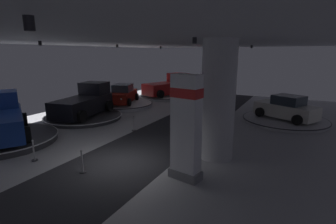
% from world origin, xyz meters
% --- Properties ---
extents(ground, '(24.00, 44.00, 0.06)m').
position_xyz_m(ground, '(0.00, 0.00, -0.02)').
color(ground, '#B2B2B7').
extents(ceiling_with_spotlights, '(24.00, 44.00, 0.39)m').
position_xyz_m(ceiling_with_spotlights, '(-0.00, -0.00, 5.55)').
color(ceiling_with_spotlights, silver).
extents(column_right, '(1.54, 1.54, 5.50)m').
position_xyz_m(column_right, '(3.68, 2.61, 2.75)').
color(column_right, silver).
rests_on(column_right, ground).
extents(brand_sign_pylon, '(1.36, 0.86, 4.12)m').
position_xyz_m(brand_sign_pylon, '(3.23, -0.04, 2.13)').
color(brand_sign_pylon, slate).
rests_on(brand_sign_pylon, ground).
extents(display_platform_deep_left, '(5.68, 5.68, 0.30)m').
position_xyz_m(display_platform_deep_left, '(-6.20, 16.46, 0.17)').
color(display_platform_deep_left, '#B7B7BC').
rests_on(display_platform_deep_left, ground).
extents(pickup_truck_deep_left, '(4.10, 5.70, 2.30)m').
position_xyz_m(pickup_truck_deep_left, '(-6.09, 16.76, 1.24)').
color(pickup_truck_deep_left, red).
rests_on(pickup_truck_deep_left, display_platform_deep_left).
extents(display_platform_near_left, '(5.68, 5.68, 0.36)m').
position_xyz_m(display_platform_near_left, '(-7.40, -0.81, 0.20)').
color(display_platform_near_left, '#333338').
rests_on(display_platform_near_left, ground).
extents(pickup_truck_near_left, '(5.60, 4.66, 2.30)m').
position_xyz_m(pickup_truck_near_left, '(-7.67, -0.64, 1.29)').
color(pickup_truck_near_left, navy).
rests_on(pickup_truck_near_left, display_platform_near_left).
extents(display_platform_far_right, '(5.87, 5.87, 0.22)m').
position_xyz_m(display_platform_far_right, '(6.15, 11.29, 0.13)').
color(display_platform_far_right, '#B7B7BC').
rests_on(display_platform_far_right, ground).
extents(display_car_far_right, '(4.56, 3.60, 1.71)m').
position_xyz_m(display_car_far_right, '(6.18, 11.27, 0.99)').
color(display_car_far_right, silver).
rests_on(display_car_far_right, display_platform_far_right).
extents(display_platform_mid_left, '(5.68, 5.68, 0.28)m').
position_xyz_m(display_platform_mid_left, '(-7.42, 5.24, 0.16)').
color(display_platform_mid_left, '#333338').
rests_on(display_platform_mid_left, ground).
extents(pickup_truck_mid_left, '(3.42, 5.60, 2.30)m').
position_xyz_m(pickup_truck_mid_left, '(-7.48, 5.56, 1.21)').
color(pickup_truck_mid_left, black).
rests_on(pickup_truck_mid_left, display_platform_mid_left).
extents(display_platform_far_left, '(5.47, 5.47, 0.34)m').
position_xyz_m(display_platform_far_left, '(-7.59, 10.36, 0.19)').
color(display_platform_far_left, silver).
rests_on(display_platform_far_left, ground).
extents(display_car_far_left, '(3.32, 4.56, 1.71)m').
position_xyz_m(display_car_far_left, '(-7.60, 10.39, 1.10)').
color(display_car_far_left, maroon).
rests_on(display_car_far_left, display_platform_far_left).
extents(visitor_walking_near, '(0.32, 0.32, 1.59)m').
position_xyz_m(visitor_walking_near, '(0.55, 9.58, 0.91)').
color(visitor_walking_near, black).
rests_on(visitor_walking_near, ground).
extents(stanchion_a, '(0.28, 0.28, 1.01)m').
position_xyz_m(stanchion_a, '(-0.77, -1.54, 0.37)').
color(stanchion_a, '#333338').
rests_on(stanchion_a, ground).
extents(stanchion_b, '(0.28, 0.28, 1.01)m').
position_xyz_m(stanchion_b, '(-2.25, 4.37, 0.37)').
color(stanchion_b, '#333338').
rests_on(stanchion_b, ground).
extents(stanchion_c, '(0.28, 0.28, 1.01)m').
position_xyz_m(stanchion_c, '(-3.67, -1.64, 0.37)').
color(stanchion_c, '#333338').
rests_on(stanchion_c, ground).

